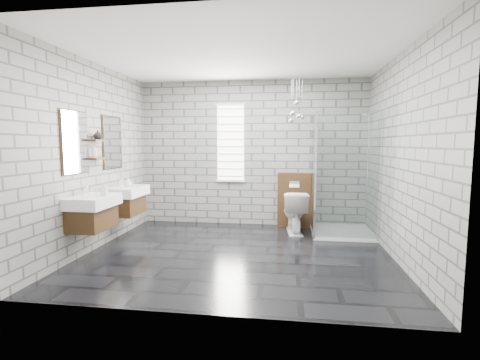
% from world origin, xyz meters
% --- Properties ---
extents(floor, '(4.20, 3.60, 0.02)m').
position_xyz_m(floor, '(0.00, 0.00, -0.01)').
color(floor, black).
rests_on(floor, ground).
extents(ceiling, '(4.20, 3.60, 0.02)m').
position_xyz_m(ceiling, '(0.00, 0.00, 2.71)').
color(ceiling, white).
rests_on(ceiling, wall_back).
extents(wall_back, '(4.20, 0.02, 2.70)m').
position_xyz_m(wall_back, '(0.00, 1.81, 1.35)').
color(wall_back, gray).
rests_on(wall_back, floor).
extents(wall_front, '(4.20, 0.02, 2.70)m').
position_xyz_m(wall_front, '(0.00, -1.81, 1.35)').
color(wall_front, gray).
rests_on(wall_front, floor).
extents(wall_left, '(0.02, 3.60, 2.70)m').
position_xyz_m(wall_left, '(-2.11, 0.00, 1.35)').
color(wall_left, gray).
rests_on(wall_left, floor).
extents(wall_right, '(0.02, 3.60, 2.70)m').
position_xyz_m(wall_right, '(2.11, 0.00, 1.35)').
color(wall_right, gray).
rests_on(wall_right, floor).
extents(vanity_left, '(0.47, 0.70, 1.57)m').
position_xyz_m(vanity_left, '(-1.91, -0.49, 0.76)').
color(vanity_left, '#412914').
rests_on(vanity_left, wall_left).
extents(vanity_right, '(0.47, 0.70, 1.57)m').
position_xyz_m(vanity_right, '(-1.91, 0.50, 0.76)').
color(vanity_right, '#412914').
rests_on(vanity_right, wall_left).
extents(shelf_lower, '(0.14, 0.30, 0.03)m').
position_xyz_m(shelf_lower, '(-2.03, -0.05, 1.32)').
color(shelf_lower, '#412914').
rests_on(shelf_lower, wall_left).
extents(shelf_upper, '(0.14, 0.30, 0.03)m').
position_xyz_m(shelf_upper, '(-2.03, -0.05, 1.58)').
color(shelf_upper, '#412914').
rests_on(shelf_upper, wall_left).
extents(window, '(0.56, 0.05, 1.48)m').
position_xyz_m(window, '(-0.40, 1.78, 1.55)').
color(window, white).
rests_on(window, wall_back).
extents(cistern_panel, '(0.60, 0.20, 1.00)m').
position_xyz_m(cistern_panel, '(0.80, 1.70, 0.50)').
color(cistern_panel, '#412914').
rests_on(cistern_panel, floor).
extents(flush_plate, '(0.18, 0.01, 0.12)m').
position_xyz_m(flush_plate, '(0.80, 1.60, 0.80)').
color(flush_plate, silver).
rests_on(flush_plate, cistern_panel).
extents(shower_enclosure, '(1.00, 1.00, 2.03)m').
position_xyz_m(shower_enclosure, '(1.50, 1.18, 0.50)').
color(shower_enclosure, white).
rests_on(shower_enclosure, floor).
extents(pendant_cluster, '(0.27, 0.23, 0.81)m').
position_xyz_m(pendant_cluster, '(0.81, 1.38, 2.05)').
color(pendant_cluster, silver).
rests_on(pendant_cluster, ceiling).
extents(toilet, '(0.48, 0.75, 0.73)m').
position_xyz_m(toilet, '(0.80, 1.26, 0.36)').
color(toilet, white).
rests_on(toilet, floor).
extents(soap_bottle_a, '(0.11, 0.11, 0.18)m').
position_xyz_m(soap_bottle_a, '(-1.74, -0.43, 0.94)').
color(soap_bottle_a, '#B2B2B2').
rests_on(soap_bottle_a, vanity_left).
extents(soap_bottle_b, '(0.12, 0.12, 0.14)m').
position_xyz_m(soap_bottle_b, '(-1.86, 0.51, 0.92)').
color(soap_bottle_b, '#B2B2B2').
rests_on(soap_bottle_b, vanity_right).
extents(soap_bottle_c, '(0.10, 0.10, 0.20)m').
position_xyz_m(soap_bottle_c, '(-2.02, -0.15, 1.44)').
color(soap_bottle_c, '#B2B2B2').
rests_on(soap_bottle_c, shelf_lower).
extents(vase, '(0.16, 0.16, 0.13)m').
position_xyz_m(vase, '(-2.02, -0.04, 1.66)').
color(vase, '#B2B2B2').
rests_on(vase, shelf_upper).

